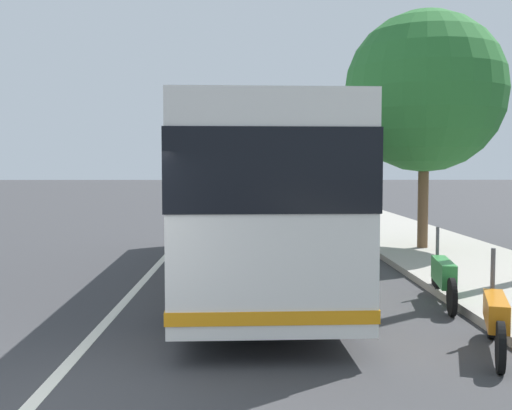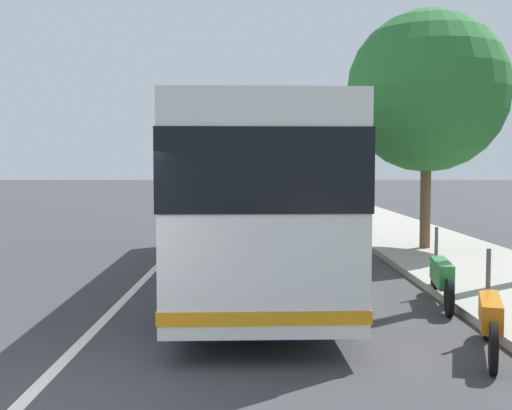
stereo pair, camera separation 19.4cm
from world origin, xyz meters
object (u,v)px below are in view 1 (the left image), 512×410
object	(u,v)px
car_behind_bus	(248,198)
roadside_tree_mid_block	(425,92)
coach_bus	(251,190)
car_far_distant	(245,189)
motorcycle_angled	(443,276)
motorcycle_by_tree	(496,317)

from	to	relation	value
car_behind_bus	roadside_tree_mid_block	distance (m)	17.43
coach_bus	car_far_distant	xyz separation A→B (m)	(33.86, 0.17, -1.13)
coach_bus	motorcycle_angled	bearing A→B (deg)	-130.74
car_behind_bus	motorcycle_by_tree	bearing A→B (deg)	-169.19
motorcycle_angled	car_behind_bus	xyz separation A→B (m)	(22.69, 3.24, 0.23)
coach_bus	roadside_tree_mid_block	bearing A→B (deg)	-53.73
motorcycle_by_tree	car_far_distant	distance (m)	39.38
motorcycle_by_tree	motorcycle_angled	bearing A→B (deg)	13.04
motorcycle_by_tree	car_far_distant	size ratio (longest dim) A/B	0.43
motorcycle_by_tree	coach_bus	bearing A→B (deg)	47.12
car_behind_bus	roadside_tree_mid_block	world-z (taller)	roadside_tree_mid_block
coach_bus	motorcycle_by_tree	distance (m)	6.33
motorcycle_by_tree	roadside_tree_mid_block	xyz separation A→B (m)	(9.10, -1.71, 3.89)
motorcycle_by_tree	motorcycle_angled	size ratio (longest dim) A/B	0.87
coach_bus	motorcycle_by_tree	size ratio (longest dim) A/B	6.04
motorcycle_angled	coach_bus	bearing A→B (deg)	60.31
car_behind_bus	roadside_tree_mid_block	size ratio (longest dim) A/B	0.64
motorcycle_angled	car_far_distant	world-z (taller)	car_far_distant
roadside_tree_mid_block	motorcycle_angled	bearing A→B (deg)	166.95
car_far_distant	roadside_tree_mid_block	distance (m)	30.76
car_behind_bus	roadside_tree_mid_block	bearing A→B (deg)	-159.88
car_behind_bus	coach_bus	bearing A→B (deg)	-175.91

